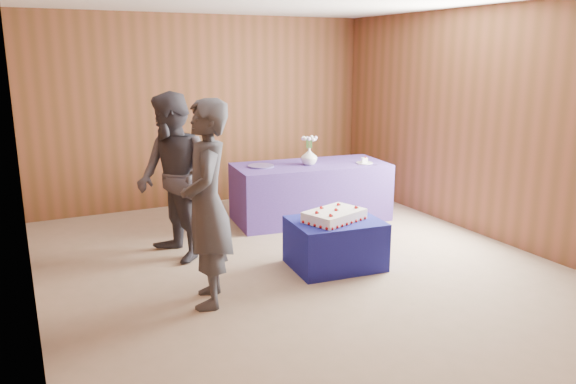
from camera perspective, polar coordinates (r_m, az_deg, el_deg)
ground at (r=5.85m, az=1.28°, el=-7.71°), size 6.00×6.00×0.00m
room_shell at (r=5.46m, az=1.38°, el=10.19°), size 5.04×6.04×2.72m
cake_table at (r=5.83m, az=4.80°, el=-5.22°), size 0.96×0.78×0.50m
serving_table at (r=7.44m, az=2.29°, el=0.02°), size 2.09×1.12×0.75m
sheet_cake at (r=5.72m, az=4.72°, el=-2.40°), size 0.71×0.59×0.14m
vase at (r=7.29m, az=2.16°, el=3.63°), size 0.26×0.26×0.22m
flower_spray at (r=7.26m, az=2.18°, el=5.54°), size 0.21×0.21×0.16m
platter at (r=7.18m, az=-2.76°, el=2.65°), size 0.34×0.34×0.02m
plate at (r=7.48m, az=7.77°, el=2.96°), size 0.25×0.25×0.01m
cake_slice at (r=7.47m, az=7.78°, el=3.25°), size 0.09×0.08×0.09m
knife at (r=7.36m, az=8.05°, el=2.74°), size 0.24×0.15×0.00m
guest_left at (r=4.84m, az=-8.24°, el=-1.27°), size 0.62×0.76×1.80m
guest_right at (r=5.98m, az=-11.60°, el=1.41°), size 0.83×0.98×1.78m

